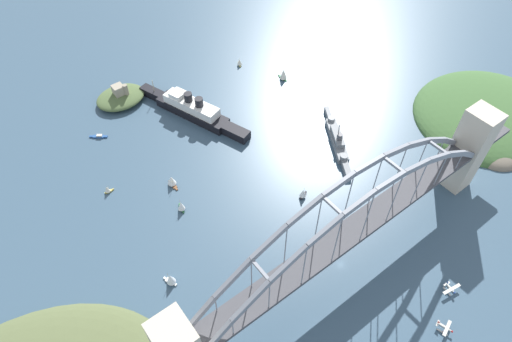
{
  "coord_description": "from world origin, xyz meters",
  "views": [
    {
      "loc": [
        -114.54,
        -70.37,
        225.61
      ],
      "look_at": [
        0.0,
        80.11,
        8.0
      ],
      "focal_mm": 31.06,
      "sensor_mm": 36.0,
      "label": 1
    }
  ],
  "objects": [
    {
      "name": "naval_cruiser",
      "position": [
        66.3,
        71.92,
        3.23
      ],
      "size": [
        38.84,
        61.68,
        17.66
      ],
      "color": "slate",
      "rests_on": "ground"
    },
    {
      "name": "seaplane_second_in_formation",
      "position": [
        15.46,
        -59.11,
        1.98
      ],
      "size": [
        9.57,
        8.72,
        4.84
      ],
      "color": "#B7B7B2",
      "rests_on": "ground"
    },
    {
      "name": "small_boat_3",
      "position": [
        -66.57,
        180.37,
        0.84
      ],
      "size": [
        11.2,
        9.18,
        2.33
      ],
      "color": "#234C8C",
      "rests_on": "ground"
    },
    {
      "name": "small_boat_4",
      "position": [
        -46.7,
        109.59,
        4.13
      ],
      "size": [
        5.56,
        10.1,
        8.92
      ],
      "color": "brown",
      "rests_on": "ground"
    },
    {
      "name": "headland_east_shore",
      "position": [
        175.52,
        22.13,
        0.0
      ],
      "size": [
        115.69,
        104.99,
        23.82
      ],
      "color": "#3D6033",
      "rests_on": "ground"
    },
    {
      "name": "seaplane_taxiing_near_bridge",
      "position": [
        35.6,
        -47.47,
        2.1
      ],
      "size": [
        11.69,
        7.18,
        4.98
      ],
      "color": "#B7B7B2",
      "rests_on": "ground"
    },
    {
      "name": "small_boat_6",
      "position": [
        82.94,
        152.07,
        5.06
      ],
      "size": [
        5.9,
        10.4,
        10.94
      ],
      "color": "#2D6B3D",
      "rests_on": "ground"
    },
    {
      "name": "fort_island_mid_harbor",
      "position": [
        -35.48,
        207.3,
        4.21
      ],
      "size": [
        37.83,
        30.9,
        15.64
      ],
      "color": "#4C6038",
      "rests_on": "ground"
    },
    {
      "name": "ocean_liner",
      "position": [
        0.2,
        158.87,
        6.15
      ],
      "size": [
        40.62,
        97.73,
        19.91
      ],
      "color": "black",
      "rests_on": "ground"
    },
    {
      "name": "ground_plane",
      "position": [
        0.0,
        0.0,
        0.0
      ],
      "size": [
        1400.0,
        1400.0,
        0.0
      ],
      "primitive_type": "plane",
      "color": "#385166"
    },
    {
      "name": "harbor_arch_bridge",
      "position": [
        0.0,
        0.0,
        32.54
      ],
      "size": [
        266.5,
        17.74,
        75.41
      ],
      "color": "beige",
      "rests_on": "ground"
    },
    {
      "name": "small_boat_7",
      "position": [
        14.66,
        49.96,
        3.77
      ],
      "size": [
        7.62,
        5.48,
        8.07
      ],
      "color": "black",
      "rests_on": "ground"
    },
    {
      "name": "small_boat_1",
      "position": [
        -52.35,
        88.15,
        4.18
      ],
      "size": [
        5.12,
        7.95,
        8.91
      ],
      "color": "#2D6B3D",
      "rests_on": "ground"
    },
    {
      "name": "small_boat_5",
      "position": [
        -83.01,
        129.21,
        3.04
      ],
      "size": [
        6.15,
        3.47,
        6.43
      ],
      "color": "gold",
      "rests_on": "ground"
    },
    {
      "name": "small_boat_2",
      "position": [
        65.42,
        189.21,
        3.27
      ],
      "size": [
        5.14,
        6.96,
        6.87
      ],
      "color": "gold",
      "rests_on": "ground"
    },
    {
      "name": "small_boat_0",
      "position": [
        -82.69,
        48.69,
        4.37
      ],
      "size": [
        6.37,
        8.8,
        9.5
      ],
      "color": "silver",
      "rests_on": "ground"
    }
  ]
}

